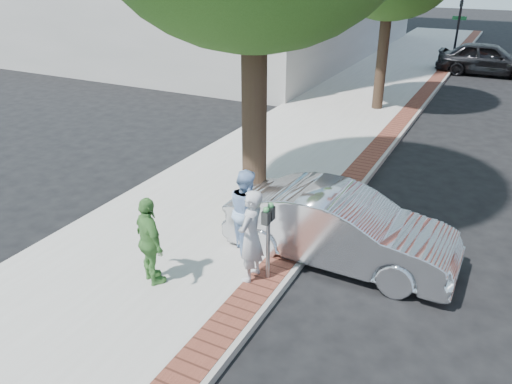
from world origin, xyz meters
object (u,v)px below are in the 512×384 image
Objects in this scene: sedan_silver at (340,227)px; bg_car at (487,59)px; person_green at (150,242)px; parking_meter at (268,226)px; person_officer at (247,210)px; person_gray at (251,236)px.

sedan_silver is 0.92× the size of bg_car.
person_green is at bearing 169.32° from bg_car.
bg_car is at bearing 84.86° from parking_meter.
person_officer is (-0.82, 0.74, -0.22)m from parking_meter.
person_officer is at bearing -88.36° from person_green.
person_green is 22.59m from bg_car.
person_gray is 21.51m from bg_car.
person_officer is 2.02m from person_green.
parking_meter reaches higher than sedan_silver.
bg_car is at bearing 173.50° from person_gray.
person_officer is 20.69m from bg_car.
person_gray is at bearing 168.03° from person_officer.
sedan_silver is at bearing 57.42° from parking_meter.
parking_meter is at bearing 173.53° from bg_car.
person_green is at bearing 108.17° from person_officer.
person_gray reaches higher than person_green.
person_gray reaches higher than bg_car.
person_gray is 1.04× the size of person_officer.
person_green is at bearing -149.26° from parking_meter.
person_green is (-0.94, -1.79, -0.01)m from person_officer.
person_gray is (-0.26, -0.15, -0.19)m from parking_meter.
person_officer reaches higher than person_green.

